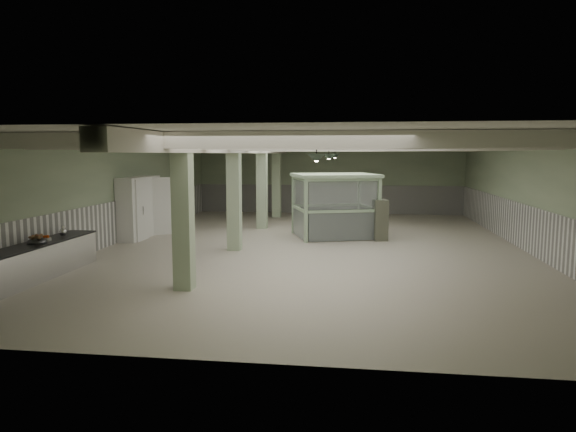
# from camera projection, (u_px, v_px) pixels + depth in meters

# --- Properties ---
(floor) EXTENTS (20.00, 20.00, 0.00)m
(floor) POSITION_uv_depth(u_px,v_px,m) (313.00, 246.00, 17.62)
(floor) COLOR beige
(floor) RESTS_ON ground
(ceiling) EXTENTS (14.00, 20.00, 0.02)m
(ceiling) POSITION_uv_depth(u_px,v_px,m) (313.00, 141.00, 17.18)
(ceiling) COLOR white
(ceiling) RESTS_ON wall_back
(wall_back) EXTENTS (14.00, 0.02, 3.60)m
(wall_back) POSITION_uv_depth(u_px,v_px,m) (329.00, 179.00, 27.24)
(wall_back) COLOR #A2B38F
(wall_back) RESTS_ON floor
(wall_front) EXTENTS (14.00, 0.02, 3.60)m
(wall_front) POSITION_uv_depth(u_px,v_px,m) (256.00, 246.00, 7.56)
(wall_front) COLOR #A2B38F
(wall_front) RESTS_ON floor
(wall_left) EXTENTS (0.02, 20.00, 3.60)m
(wall_left) POSITION_uv_depth(u_px,v_px,m) (118.00, 192.00, 18.32)
(wall_left) COLOR #A2B38F
(wall_left) RESTS_ON floor
(wall_right) EXTENTS (0.02, 20.00, 3.60)m
(wall_right) POSITION_uv_depth(u_px,v_px,m) (530.00, 196.00, 16.48)
(wall_right) COLOR #A2B38F
(wall_right) RESTS_ON floor
(wainscot_left) EXTENTS (0.05, 19.90, 1.50)m
(wainscot_left) POSITION_uv_depth(u_px,v_px,m) (120.00, 221.00, 18.45)
(wainscot_left) COLOR white
(wainscot_left) RESTS_ON floor
(wainscot_right) EXTENTS (0.05, 19.90, 1.50)m
(wainscot_right) POSITION_uv_depth(u_px,v_px,m) (527.00, 229.00, 16.61)
(wainscot_right) COLOR white
(wainscot_right) RESTS_ON floor
(wainscot_back) EXTENTS (13.90, 0.05, 1.50)m
(wainscot_back) POSITION_uv_depth(u_px,v_px,m) (329.00, 199.00, 27.34)
(wainscot_back) COLOR white
(wainscot_back) RESTS_ON floor
(girder) EXTENTS (0.45, 19.90, 0.40)m
(girder) POSITION_uv_depth(u_px,v_px,m) (240.00, 147.00, 17.54)
(girder) COLOR white
(girder) RESTS_ON ceiling
(beam_a) EXTENTS (13.90, 0.35, 0.32)m
(beam_a) POSITION_uv_depth(u_px,v_px,m) (280.00, 140.00, 9.83)
(beam_a) COLOR white
(beam_a) RESTS_ON ceiling
(beam_b) EXTENTS (13.90, 0.35, 0.32)m
(beam_b) POSITION_uv_depth(u_px,v_px,m) (296.00, 143.00, 12.29)
(beam_b) COLOR white
(beam_b) RESTS_ON ceiling
(beam_c) EXTENTS (13.90, 0.35, 0.32)m
(beam_c) POSITION_uv_depth(u_px,v_px,m) (306.00, 145.00, 14.75)
(beam_c) COLOR white
(beam_c) RESTS_ON ceiling
(beam_d) EXTENTS (13.90, 0.35, 0.32)m
(beam_d) POSITION_uv_depth(u_px,v_px,m) (313.00, 146.00, 17.21)
(beam_d) COLOR white
(beam_d) RESTS_ON ceiling
(beam_e) EXTENTS (13.90, 0.35, 0.32)m
(beam_e) POSITION_uv_depth(u_px,v_px,m) (319.00, 147.00, 19.67)
(beam_e) COLOR white
(beam_e) RESTS_ON ceiling
(beam_f) EXTENTS (13.90, 0.35, 0.32)m
(beam_f) POSITION_uv_depth(u_px,v_px,m) (323.00, 148.00, 22.13)
(beam_f) COLOR white
(beam_f) RESTS_ON ceiling
(beam_g) EXTENTS (13.90, 0.35, 0.32)m
(beam_g) POSITION_uv_depth(u_px,v_px,m) (326.00, 148.00, 24.59)
(beam_g) COLOR white
(beam_g) RESTS_ON ceiling
(column_a) EXTENTS (0.42, 0.42, 3.60)m
(column_a) POSITION_uv_depth(u_px,v_px,m) (183.00, 213.00, 11.83)
(column_a) COLOR #B0C69F
(column_a) RESTS_ON floor
(column_b) EXTENTS (0.42, 0.42, 3.60)m
(column_b) POSITION_uv_depth(u_px,v_px,m) (234.00, 196.00, 16.75)
(column_b) COLOR #B0C69F
(column_b) RESTS_ON floor
(column_c) EXTENTS (0.42, 0.42, 3.60)m
(column_c) POSITION_uv_depth(u_px,v_px,m) (262.00, 186.00, 21.67)
(column_c) COLOR #B0C69F
(column_c) RESTS_ON floor
(column_d) EXTENTS (0.42, 0.42, 3.60)m
(column_d) POSITION_uv_depth(u_px,v_px,m) (277.00, 181.00, 25.60)
(column_d) COLOR #B0C69F
(column_d) RESTS_ON floor
(pendant_front) EXTENTS (0.44, 0.44, 0.22)m
(pendant_front) POSITION_uv_depth(u_px,v_px,m) (316.00, 158.00, 12.27)
(pendant_front) COLOR #2F3F32
(pendant_front) RESTS_ON ceiling
(pendant_mid) EXTENTS (0.44, 0.44, 0.22)m
(pendant_mid) POSITION_uv_depth(u_px,v_px,m) (329.00, 157.00, 17.68)
(pendant_mid) COLOR #2F3F32
(pendant_mid) RESTS_ON ceiling
(pendant_back) EXTENTS (0.44, 0.44, 0.22)m
(pendant_back) POSITION_uv_depth(u_px,v_px,m) (335.00, 156.00, 22.60)
(pendant_back) COLOR #2F3F32
(pendant_back) RESTS_ON ceiling
(prep_counter) EXTENTS (0.81, 4.63, 0.91)m
(prep_counter) POSITION_uv_depth(u_px,v_px,m) (36.00, 261.00, 12.95)
(prep_counter) COLOR silver
(prep_counter) RESTS_ON floor
(pitcher_far) EXTENTS (0.27, 0.28, 0.29)m
(pitcher_far) POSITION_uv_depth(u_px,v_px,m) (63.00, 231.00, 14.10)
(pitcher_far) COLOR silver
(pitcher_far) RESTS_ON prep_counter
(veg_colander) EXTENTS (0.58, 0.58, 0.22)m
(veg_colander) POSITION_uv_depth(u_px,v_px,m) (37.00, 239.00, 12.98)
(veg_colander) COLOR #3D3C41
(veg_colander) RESTS_ON prep_counter
(orange_bowl) EXTENTS (0.24, 0.24, 0.08)m
(orange_bowl) POSITION_uv_depth(u_px,v_px,m) (47.00, 239.00, 13.35)
(orange_bowl) COLOR #B2B2B7
(orange_bowl) RESTS_ON prep_counter
(walkin_cooler) EXTENTS (1.21, 2.62, 2.40)m
(walkin_cooler) POSITION_uv_depth(u_px,v_px,m) (140.00, 206.00, 19.33)
(walkin_cooler) COLOR white
(walkin_cooler) RESTS_ON floor
(guard_booth) EXTENTS (3.63, 3.34, 2.41)m
(guard_booth) POSITION_uv_depth(u_px,v_px,m) (335.00, 194.00, 19.49)
(guard_booth) COLOR #A4C29B
(guard_booth) RESTS_ON floor
(filing_cabinet) EXTENTS (0.60, 0.77, 1.49)m
(filing_cabinet) POSITION_uv_depth(u_px,v_px,m) (380.00, 220.00, 18.82)
(filing_cabinet) COLOR #636554
(filing_cabinet) RESTS_ON floor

